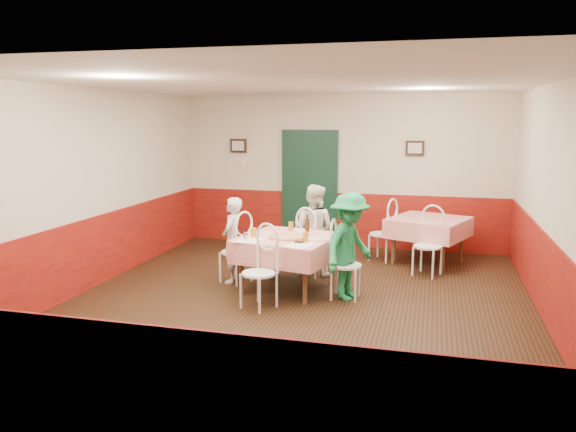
% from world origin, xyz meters
% --- Properties ---
extents(floor, '(7.00, 7.00, 0.00)m').
position_xyz_m(floor, '(0.00, 0.00, 0.00)').
color(floor, black).
rests_on(floor, ground).
extents(ceiling, '(7.00, 7.00, 0.00)m').
position_xyz_m(ceiling, '(0.00, 0.00, 2.80)').
color(ceiling, white).
rests_on(ceiling, back_wall).
extents(back_wall, '(6.00, 0.10, 2.80)m').
position_xyz_m(back_wall, '(0.00, 3.50, 1.40)').
color(back_wall, beige).
rests_on(back_wall, ground).
extents(front_wall, '(6.00, 0.10, 2.80)m').
position_xyz_m(front_wall, '(0.00, -3.50, 1.40)').
color(front_wall, beige).
rests_on(front_wall, ground).
extents(left_wall, '(0.10, 7.00, 2.80)m').
position_xyz_m(left_wall, '(-3.00, 0.00, 1.40)').
color(left_wall, beige).
rests_on(left_wall, ground).
extents(right_wall, '(0.10, 7.00, 2.80)m').
position_xyz_m(right_wall, '(3.00, 0.00, 1.40)').
color(right_wall, beige).
rests_on(right_wall, ground).
extents(wainscot_back, '(6.00, 0.03, 1.00)m').
position_xyz_m(wainscot_back, '(0.00, 3.48, 0.50)').
color(wainscot_back, maroon).
rests_on(wainscot_back, ground).
extents(wainscot_front, '(6.00, 0.03, 1.00)m').
position_xyz_m(wainscot_front, '(0.00, -3.48, 0.50)').
color(wainscot_front, maroon).
rests_on(wainscot_front, ground).
extents(wainscot_left, '(0.03, 7.00, 1.00)m').
position_xyz_m(wainscot_left, '(-2.98, 0.00, 0.50)').
color(wainscot_left, maroon).
rests_on(wainscot_left, ground).
extents(wainscot_right, '(0.03, 7.00, 1.00)m').
position_xyz_m(wainscot_right, '(2.98, 0.00, 0.50)').
color(wainscot_right, maroon).
rests_on(wainscot_right, ground).
extents(door, '(0.96, 0.06, 2.10)m').
position_xyz_m(door, '(-0.60, 3.45, 1.05)').
color(door, black).
rests_on(door, ground).
extents(picture_left, '(0.32, 0.03, 0.26)m').
position_xyz_m(picture_left, '(-2.00, 3.45, 1.85)').
color(picture_left, black).
rests_on(picture_left, back_wall).
extents(picture_right, '(0.32, 0.03, 0.26)m').
position_xyz_m(picture_right, '(1.30, 3.45, 1.85)').
color(picture_right, black).
rests_on(picture_right, back_wall).
extents(thermostat, '(0.10, 0.03, 0.10)m').
position_xyz_m(thermostat, '(-1.90, 3.45, 1.50)').
color(thermostat, white).
rests_on(thermostat, back_wall).
extents(main_table, '(1.43, 1.43, 0.77)m').
position_xyz_m(main_table, '(-0.27, 0.59, 0.38)').
color(main_table, red).
rests_on(main_table, ground).
extents(second_table, '(1.45, 1.45, 0.77)m').
position_xyz_m(second_table, '(1.60, 2.58, 0.38)').
color(second_table, red).
rests_on(second_table, ground).
extents(chair_left, '(0.55, 0.55, 0.90)m').
position_xyz_m(chair_left, '(-1.10, 0.75, 0.45)').
color(chair_left, white).
rests_on(chair_left, ground).
extents(chair_right, '(0.43, 0.43, 0.90)m').
position_xyz_m(chair_right, '(0.56, 0.42, 0.45)').
color(chair_right, white).
rests_on(chair_right, ground).
extents(chair_far, '(0.54, 0.54, 0.90)m').
position_xyz_m(chair_far, '(-0.11, 1.42, 0.45)').
color(chair_far, white).
rests_on(chair_far, ground).
extents(chair_near, '(0.56, 0.56, 0.90)m').
position_xyz_m(chair_near, '(-0.44, -0.25, 0.45)').
color(chair_near, white).
rests_on(chair_near, ground).
extents(chair_second_a, '(0.55, 0.55, 0.90)m').
position_xyz_m(chair_second_a, '(0.85, 2.58, 0.45)').
color(chair_second_a, white).
rests_on(chair_second_a, ground).
extents(chair_second_b, '(0.55, 0.55, 0.90)m').
position_xyz_m(chair_second_b, '(1.60, 1.83, 0.45)').
color(chair_second_b, white).
rests_on(chair_second_b, ground).
extents(pizza, '(0.56, 0.56, 0.03)m').
position_xyz_m(pizza, '(-0.26, 0.51, 0.78)').
color(pizza, '#B74723').
rests_on(pizza, main_table).
extents(plate_left, '(0.29, 0.29, 0.01)m').
position_xyz_m(plate_left, '(-0.66, 0.69, 0.77)').
color(plate_left, white).
rests_on(plate_left, main_table).
extents(plate_right, '(0.29, 0.29, 0.01)m').
position_xyz_m(plate_right, '(0.17, 0.49, 0.77)').
color(plate_right, white).
rests_on(plate_right, main_table).
extents(plate_far, '(0.29, 0.29, 0.01)m').
position_xyz_m(plate_far, '(-0.17, 0.97, 0.77)').
color(plate_far, white).
rests_on(plate_far, main_table).
extents(glass_a, '(0.09, 0.09, 0.14)m').
position_xyz_m(glass_a, '(-0.71, 0.41, 0.83)').
color(glass_a, '#BF7219').
rests_on(glass_a, main_table).
extents(glass_b, '(0.09, 0.09, 0.13)m').
position_xyz_m(glass_b, '(0.05, 0.29, 0.83)').
color(glass_b, '#BF7219').
rests_on(glass_b, main_table).
extents(glass_c, '(0.08, 0.08, 0.13)m').
position_xyz_m(glass_c, '(-0.34, 1.00, 0.83)').
color(glass_c, '#BF7219').
rests_on(glass_c, main_table).
extents(beer_bottle, '(0.08, 0.08, 0.23)m').
position_xyz_m(beer_bottle, '(-0.08, 0.95, 0.88)').
color(beer_bottle, '#381C0A').
rests_on(beer_bottle, main_table).
extents(shaker_a, '(0.04, 0.04, 0.09)m').
position_xyz_m(shaker_a, '(-0.76, 0.23, 0.81)').
color(shaker_a, silver).
rests_on(shaker_a, main_table).
extents(shaker_b, '(0.04, 0.04, 0.09)m').
position_xyz_m(shaker_b, '(-0.73, 0.20, 0.81)').
color(shaker_b, silver).
rests_on(shaker_b, main_table).
extents(shaker_c, '(0.04, 0.04, 0.09)m').
position_xyz_m(shaker_c, '(-0.81, 0.32, 0.81)').
color(shaker_c, '#B23319').
rests_on(shaker_c, main_table).
extents(menu_left, '(0.32, 0.42, 0.00)m').
position_xyz_m(menu_left, '(-0.72, 0.24, 0.76)').
color(menu_left, white).
rests_on(menu_left, main_table).
extents(menu_right, '(0.43, 0.49, 0.00)m').
position_xyz_m(menu_right, '(0.01, 0.14, 0.76)').
color(menu_right, white).
rests_on(menu_right, main_table).
extents(wallet, '(0.13, 0.11, 0.02)m').
position_xyz_m(wallet, '(-0.03, 0.26, 0.77)').
color(wallet, black).
rests_on(wallet, main_table).
extents(diner_left, '(0.30, 0.46, 1.25)m').
position_xyz_m(diner_left, '(-1.15, 0.76, 0.63)').
color(diner_left, gray).
rests_on(diner_left, ground).
extents(diner_far, '(0.80, 0.70, 1.39)m').
position_xyz_m(diner_far, '(-0.10, 1.47, 0.69)').
color(diner_far, gray).
rests_on(diner_far, ground).
extents(diner_right, '(0.86, 1.06, 1.43)m').
position_xyz_m(diner_right, '(0.61, 0.41, 0.71)').
color(diner_right, gray).
rests_on(diner_right, ground).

